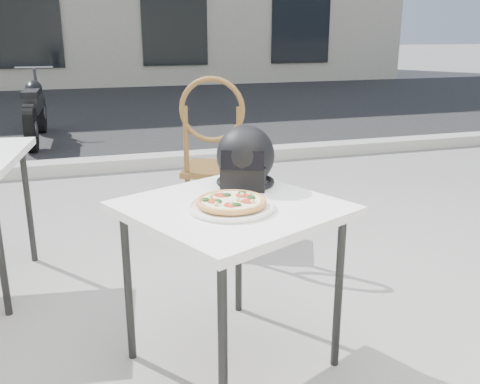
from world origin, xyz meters
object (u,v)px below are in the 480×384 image
object	(u,v)px
pizza	(231,201)
motorcycle	(35,110)
plate	(231,207)
cafe_chair_main	(215,151)
helmet	(245,159)
cafe_table_main	(232,220)

from	to	relation	value
pizza	motorcycle	size ratio (longest dim) A/B	0.20
plate	pizza	size ratio (longest dim) A/B	1.18
plate	motorcycle	world-z (taller)	motorcycle
cafe_chair_main	helmet	bearing A→B (deg)	105.86
helmet	cafe_chair_main	xyz separation A→B (m)	(0.15, 1.12, -0.22)
cafe_chair_main	cafe_table_main	bearing A→B (deg)	101.79
plate	cafe_chair_main	bearing A→B (deg)	77.94
plate	cafe_table_main	bearing A→B (deg)	72.33
pizza	cafe_chair_main	world-z (taller)	cafe_chair_main
plate	cafe_chair_main	distance (m)	1.46
pizza	cafe_chair_main	xyz separation A→B (m)	(0.30, 1.42, -0.13)
pizza	helmet	size ratio (longest dim) A/B	1.02
plate	helmet	bearing A→B (deg)	63.32
plate	cafe_chair_main	size ratio (longest dim) A/B	0.38
plate	cafe_chair_main	world-z (taller)	cafe_chair_main
helmet	cafe_chair_main	size ratio (longest dim) A/B	0.32
plate	pizza	world-z (taller)	pizza
plate	pizza	distance (m)	0.02
cafe_table_main	motorcycle	xyz separation A→B (m)	(-1.04, 5.20, -0.25)
helmet	motorcycle	xyz separation A→B (m)	(-1.17, 4.96, -0.43)
cafe_table_main	plate	xyz separation A→B (m)	(-0.02, -0.06, 0.07)
plate	pizza	xyz separation A→B (m)	(-0.00, 0.00, 0.02)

